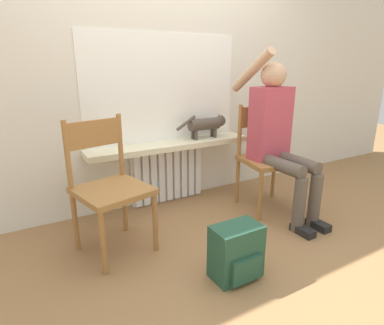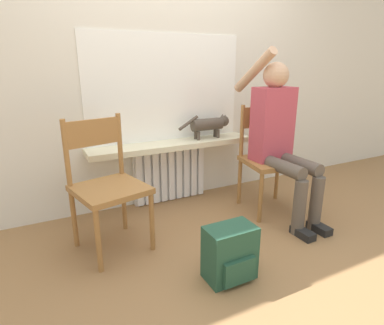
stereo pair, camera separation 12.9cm
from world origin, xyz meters
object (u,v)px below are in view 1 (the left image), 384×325
cat (207,124)px  backpack (236,252)px  person (277,132)px  chair_right (267,156)px  chair_left (109,185)px

cat → backpack: size_ratio=1.55×
person → cat: 0.69m
chair_right → backpack: (-0.88, -0.72, -0.32)m
chair_right → chair_left: bearing=-170.2°
person → backpack: size_ratio=4.10×
chair_right → person: person is taller
cat → backpack: bearing=-114.5°
chair_right → backpack: chair_right is taller
chair_left → person: (1.45, -0.12, 0.25)m
person → backpack: 1.20m
chair_right → backpack: 1.18m
person → backpack: (-0.88, -0.60, -0.56)m
chair_left → chair_right: 1.45m
person → chair_left: bearing=175.4°
chair_right → person: 0.27m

